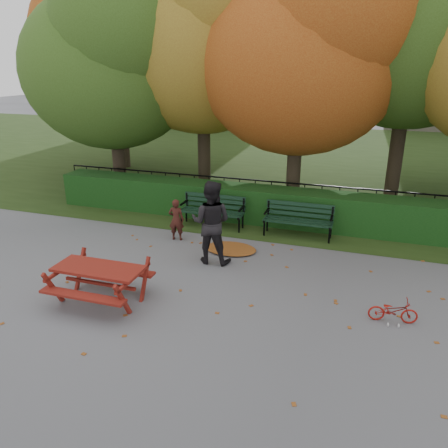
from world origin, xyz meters
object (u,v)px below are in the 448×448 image
(tree_c, at_px, (311,44))
(child, at_px, (176,220))
(bench_right, at_px, (299,217))
(tree_b, at_px, (210,26))
(tree_a, at_px, (115,57))
(bench_left, at_px, (213,208))
(tree_f, at_px, (119,26))
(adult, at_px, (211,222))
(picnic_table, at_px, (99,275))
(bicycle, at_px, (393,311))

(tree_c, relative_size, child, 7.27)
(tree_c, bearing_deg, bench_right, -83.30)
(tree_b, distance_m, tree_c, 3.42)
(tree_a, xyz_separation_m, child, (3.34, -3.14, -3.97))
(tree_a, distance_m, bench_left, 5.89)
(tree_a, bearing_deg, tree_f, 117.98)
(tree_a, xyz_separation_m, tree_f, (-1.94, 3.66, 1.17))
(tree_b, bearing_deg, child, -82.17)
(bench_right, relative_size, adult, 0.93)
(bench_left, relative_size, adult, 0.93)
(bench_right, relative_size, picnic_table, 1.05)
(tree_b, relative_size, adult, 4.55)
(bench_right, distance_m, adult, 2.80)
(tree_b, xyz_separation_m, tree_f, (-4.69, 2.49, 0.29))
(bench_right, bearing_deg, tree_c, 96.70)
(tree_a, relative_size, tree_f, 0.81)
(tree_b, distance_m, picnic_table, 9.06)
(bench_left, distance_m, adult, 2.39)
(bicycle, bearing_deg, tree_c, 16.46)
(bench_left, distance_m, picnic_table, 4.65)
(child, distance_m, bicycle, 5.74)
(tree_b, height_order, child, tree_b)
(tree_c, height_order, bicycle, tree_c)
(bench_left, height_order, bench_right, same)
(bench_left, xyz_separation_m, adult, (0.76, -2.22, 0.45))
(bench_left, bearing_deg, tree_a, 154.24)
(tree_b, distance_m, bench_right, 6.76)
(bench_left, xyz_separation_m, picnic_table, (-0.65, -4.60, 0.05))
(tree_f, relative_size, child, 8.35)
(tree_c, relative_size, bench_left, 4.44)
(bench_right, height_order, picnic_table, bench_right)
(adult, bearing_deg, tree_f, -53.08)
(picnic_table, distance_m, adult, 2.79)
(tree_a, xyz_separation_m, bicycle, (8.57, -5.47, -4.30))
(tree_b, height_order, adult, tree_b)
(tree_a, distance_m, tree_c, 6.04)
(tree_a, height_order, bench_right, tree_a)
(picnic_table, bearing_deg, bench_left, 81.23)
(tree_c, bearing_deg, tree_a, -176.35)
(bench_right, bearing_deg, bench_left, 180.00)
(tree_c, height_order, adult, tree_c)
(tree_a, distance_m, adult, 7.14)
(tree_f, height_order, child, tree_f)
(picnic_table, bearing_deg, adult, 58.61)
(child, bearing_deg, bench_right, -164.51)
(tree_b, xyz_separation_m, tree_c, (3.28, -0.78, -0.58))
(bench_left, distance_m, bench_right, 2.40)
(bench_left, bearing_deg, bicycle, -37.48)
(tree_b, distance_m, child, 6.51)
(tree_a, height_order, tree_c, tree_c)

